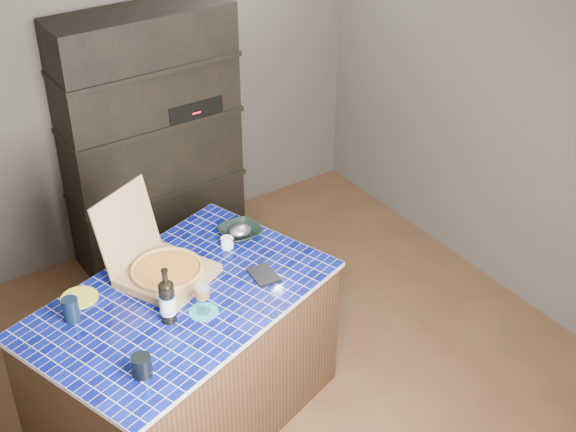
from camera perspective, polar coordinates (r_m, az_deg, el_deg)
room at (r=4.23m, az=-1.08°, el=1.89°), size 3.50×3.50×3.50m
shelving_unit at (r=5.59m, az=-9.63°, el=5.49°), size 1.20×0.41×1.80m
kitchen_island at (r=4.43m, az=-7.29°, el=-10.08°), size 1.78×1.42×0.85m
pizza_box at (r=4.26m, az=-8.88°, el=-3.67°), size 0.59×0.63×0.45m
mead_bottle at (r=3.95m, az=-8.57°, el=-5.98°), size 0.08×0.08×0.31m
teal_trivet at (r=4.05m, az=-6.02°, el=-6.80°), size 0.15×0.15×0.01m
wine_glass at (r=3.97m, az=-6.13°, el=-5.38°), size 0.08×0.08×0.18m
tumbler at (r=3.72m, az=-10.37°, el=-10.44°), size 0.09×0.09×0.10m
dvd_case at (r=4.26m, az=-1.75°, el=-4.21°), size 0.14×0.19×0.01m
bowl at (r=4.56m, az=-3.42°, el=-1.17°), size 0.23×0.23×0.06m
foil_contents at (r=4.55m, az=-3.42°, el=-1.05°), size 0.13×0.11×0.06m
white_jar at (r=4.48m, az=-4.35°, el=-1.90°), size 0.07×0.07×0.06m
navy_cup at (r=4.09m, az=-15.18°, el=-6.43°), size 0.08×0.08×0.13m
green_trivet at (r=4.25m, az=-14.60°, el=-5.64°), size 0.19×0.19×0.01m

